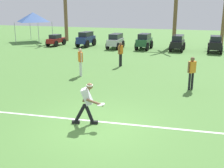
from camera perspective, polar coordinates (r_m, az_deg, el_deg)
The scene contains 16 objects.
ground_plane at distance 9.37m, azimuth -2.90°, elevation -8.56°, with size 80.00×80.00×0.00m, color #4E7F38.
field_line_paint at distance 9.69m, azimuth -2.11°, elevation -7.68°, with size 19.21×0.11×0.01m, color white.
frisbee_thrower at distance 9.30m, azimuth -5.12°, elevation -3.51°, with size 1.13×0.47×1.42m.
frisbee_in_flight at distance 9.08m, azimuth -2.26°, elevation -4.19°, with size 0.30×0.30×0.07m.
teammate_near_sideline at distance 13.58m, azimuth 15.89°, elevation 2.72°, with size 0.39×0.41×1.56m.
teammate_midfield at distance 15.77m, azimuth -6.43°, elevation 4.97°, with size 0.37×0.43×1.56m.
teammate_deep at distance 18.25m, azimuth 1.75°, elevation 6.52°, with size 0.26×0.50×1.56m.
parked_car_slot_a at distance 28.53m, azimuth -11.35°, elevation 8.78°, with size 1.17×2.24×1.10m.
parked_car_slot_b at distance 27.51m, azimuth -5.32°, elevation 9.15°, with size 1.30×2.41×1.40m.
parked_car_slot_c at distance 26.13m, azimuth 0.72°, elevation 8.82°, with size 1.15×2.41×1.34m.
parked_car_slot_d at distance 25.78m, azimuth 6.57°, elevation 8.68°, with size 1.28×2.40×1.40m.
parked_car_slot_e at distance 25.49m, azimuth 13.22°, elevation 8.24°, with size 1.22×2.43×1.34m.
parked_car_slot_f at distance 25.29m, azimuth 20.24°, elevation 7.68°, with size 1.21×2.37×1.40m.
palm_tree_far_left at distance 32.10m, azimuth -9.45°, elevation 15.00°, with size 3.43×3.79×6.30m.
palm_tree_left_of_centre at distance 28.60m, azimuth 12.86°, elevation 15.42°, with size 3.74×3.35×6.69m.
event_tent at distance 32.53m, azimuth -15.73°, elevation 12.94°, with size 3.03×3.03×3.12m.
Camera 1 is at (3.04, -7.99, 3.85)m, focal length 45.00 mm.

